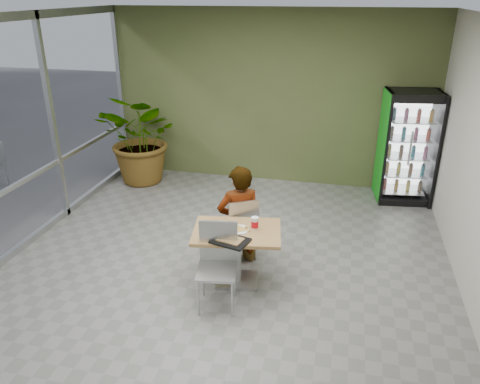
% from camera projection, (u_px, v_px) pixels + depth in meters
% --- Properties ---
extents(ground, '(7.00, 7.00, 0.00)m').
position_uv_depth(ground, '(221.00, 275.00, 6.18)').
color(ground, gray).
rests_on(ground, ground).
extents(room_envelope, '(6.00, 7.00, 3.20)m').
position_uv_depth(room_envelope, '(219.00, 161.00, 5.54)').
color(room_envelope, beige).
rests_on(room_envelope, ground).
extents(storefront_frame, '(0.10, 7.00, 3.20)m').
position_uv_depth(storefront_frame, '(0.00, 143.00, 6.17)').
color(storefront_frame, '#ACAEB1').
rests_on(storefront_frame, ground).
extents(dining_table, '(1.17, 0.91, 0.75)m').
position_uv_depth(dining_table, '(237.00, 245.00, 5.82)').
color(dining_table, tan).
rests_on(dining_table, ground).
extents(chair_far, '(0.56, 0.57, 0.94)m').
position_uv_depth(chair_far, '(242.00, 225.00, 6.31)').
color(chair_far, '#ACAEB1').
rests_on(chair_far, ground).
extents(chair_near, '(0.52, 0.52, 1.02)m').
position_uv_depth(chair_near, '(218.00, 258.00, 5.44)').
color(chair_near, '#ACAEB1').
rests_on(chair_near, ground).
extents(seated_woman, '(0.73, 0.65, 1.67)m').
position_uv_depth(seated_woman, '(239.00, 224.00, 6.36)').
color(seated_woman, black).
rests_on(seated_woman, ground).
extents(pizza_plate, '(0.36, 0.32, 0.03)m').
position_uv_depth(pizza_plate, '(239.00, 229.00, 5.73)').
color(pizza_plate, white).
rests_on(pizza_plate, dining_table).
extents(soda_cup, '(0.09, 0.09, 0.16)m').
position_uv_depth(soda_cup, '(255.00, 224.00, 5.73)').
color(soda_cup, white).
rests_on(soda_cup, dining_table).
extents(napkin_stack, '(0.18, 0.18, 0.02)m').
position_uv_depth(napkin_stack, '(211.00, 233.00, 5.65)').
color(napkin_stack, white).
rests_on(napkin_stack, dining_table).
extents(cafeteria_tray, '(0.49, 0.40, 0.02)m').
position_uv_depth(cafeteria_tray, '(230.00, 241.00, 5.47)').
color(cafeteria_tray, black).
rests_on(cafeteria_tray, dining_table).
extents(beverage_fridge, '(0.97, 0.79, 1.94)m').
position_uv_depth(beverage_fridge, '(407.00, 147.00, 8.03)').
color(beverage_fridge, black).
rests_on(beverage_fridge, ground).
extents(potted_plant, '(1.93, 1.79, 1.75)m').
position_uv_depth(potted_plant, '(143.00, 138.00, 8.84)').
color(potted_plant, '#386B2A').
rests_on(potted_plant, ground).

